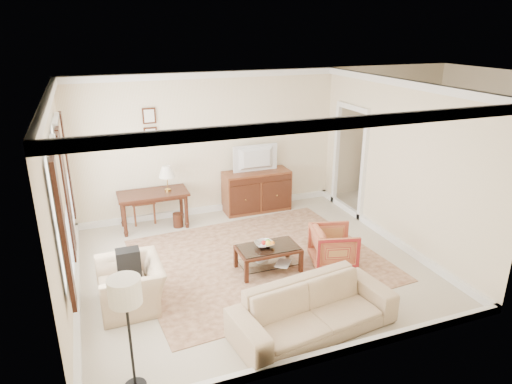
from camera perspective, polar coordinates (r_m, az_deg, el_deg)
room_shell at (r=6.81m, az=-0.70°, el=9.47°), size 5.51×5.01×2.91m
annex_bedroom at (r=10.62m, az=20.49°, el=0.17°), size 3.00×2.70×2.90m
window_front at (r=6.02m, az=-23.14°, el=-2.82°), size 0.12×1.56×1.80m
window_rear at (r=7.53m, az=-22.88°, el=1.66°), size 0.12×1.56×1.80m
doorway at (r=9.63m, az=11.57°, el=3.69°), size 0.10×1.12×2.25m
rug at (r=7.79m, az=0.35°, el=-8.43°), size 4.13×3.62×0.01m
writing_desk at (r=8.99m, az=-12.73°, el=-0.72°), size 1.32×0.66×0.72m
desk_chair at (r=9.32m, az=-14.04°, el=-0.62°), size 0.49×0.49×1.05m
desk_lamp at (r=8.91m, az=-11.05°, el=1.69°), size 0.32×0.32×0.50m
framed_prints at (r=9.02m, az=-13.13°, el=8.14°), size 0.25×0.04×0.68m
sideboard at (r=9.66m, az=0.07°, el=0.14°), size 1.40×0.54×0.86m
tv at (r=9.38m, az=0.12°, el=5.22°), size 0.92×0.53×0.12m
coffee_table at (r=7.35m, az=1.52°, el=-7.55°), size 0.99×0.58×0.42m
fruit_bowl at (r=7.29m, az=1.02°, el=-6.46°), size 0.42×0.42×0.10m
book_a at (r=7.45m, az=-0.38°, el=-8.49°), size 0.28×0.11×0.38m
book_b at (r=7.39m, az=2.62°, el=-8.77°), size 0.23×0.20×0.38m
striped_armchair at (r=7.61m, az=9.67°, el=-6.51°), size 0.80×0.83×0.71m
club_armchair at (r=6.66m, az=-15.44°, el=-10.33°), size 0.67×1.01×0.87m
backpack at (r=6.63m, az=-15.68°, el=-8.12°), size 0.30×0.37×0.40m
sofa at (r=6.00m, az=7.23°, el=-13.53°), size 2.22×0.92×0.84m
floor_lamp at (r=4.91m, az=-15.98°, el=-12.81°), size 0.34×0.34×1.37m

